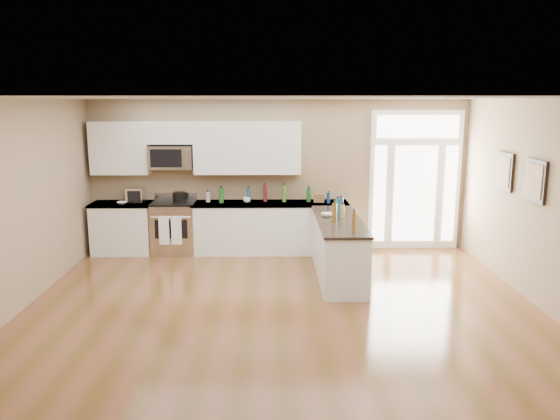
# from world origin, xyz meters

# --- Properties ---
(ground) EXTENTS (8.00, 8.00, 0.00)m
(ground) POSITION_xyz_m (0.00, 0.00, 0.00)
(ground) COLOR brown
(room_shell) EXTENTS (8.00, 8.00, 8.00)m
(room_shell) POSITION_xyz_m (0.00, 0.00, 1.71)
(room_shell) COLOR #917A5C
(room_shell) RESTS_ON ground
(back_cabinet_left) EXTENTS (1.10, 0.66, 0.94)m
(back_cabinet_left) POSITION_xyz_m (-2.87, 3.69, 0.44)
(back_cabinet_left) COLOR silver
(back_cabinet_left) RESTS_ON ground
(back_cabinet_right) EXTENTS (2.85, 0.66, 0.94)m
(back_cabinet_right) POSITION_xyz_m (-0.16, 3.69, 0.44)
(back_cabinet_right) COLOR silver
(back_cabinet_right) RESTS_ON ground
(peninsula_cabinet) EXTENTS (0.69, 2.32, 0.94)m
(peninsula_cabinet) POSITION_xyz_m (0.93, 2.24, 0.43)
(peninsula_cabinet) COLOR silver
(peninsula_cabinet) RESTS_ON ground
(upper_cabinet_left) EXTENTS (1.04, 0.33, 0.95)m
(upper_cabinet_left) POSITION_xyz_m (-2.88, 3.83, 1.93)
(upper_cabinet_left) COLOR silver
(upper_cabinet_left) RESTS_ON room_shell
(upper_cabinet_right) EXTENTS (1.94, 0.33, 0.95)m
(upper_cabinet_right) POSITION_xyz_m (-0.57, 3.83, 1.93)
(upper_cabinet_right) COLOR silver
(upper_cabinet_right) RESTS_ON room_shell
(upper_cabinet_short) EXTENTS (0.82, 0.33, 0.40)m
(upper_cabinet_short) POSITION_xyz_m (-1.95, 3.83, 2.20)
(upper_cabinet_short) COLOR silver
(upper_cabinet_short) RESTS_ON room_shell
(microwave) EXTENTS (0.78, 0.41, 0.42)m
(microwave) POSITION_xyz_m (-1.95, 3.80, 1.76)
(microwave) COLOR silver
(microwave) RESTS_ON room_shell
(entry_door) EXTENTS (1.70, 0.10, 2.60)m
(entry_door) POSITION_xyz_m (2.55, 3.95, 1.30)
(entry_door) COLOR white
(entry_door) RESTS_ON ground
(wall_art_near) EXTENTS (0.05, 0.58, 0.58)m
(wall_art_near) POSITION_xyz_m (3.47, 2.20, 1.70)
(wall_art_near) COLOR black
(wall_art_near) RESTS_ON room_shell
(wall_art_far) EXTENTS (0.05, 0.58, 0.58)m
(wall_art_far) POSITION_xyz_m (3.47, 1.20, 1.70)
(wall_art_far) COLOR black
(wall_art_far) RESTS_ON room_shell
(kitchen_range) EXTENTS (0.78, 0.69, 1.08)m
(kitchen_range) POSITION_xyz_m (-1.93, 3.69, 0.48)
(kitchen_range) COLOR silver
(kitchen_range) RESTS_ON ground
(stockpot) EXTENTS (0.31, 0.31, 0.18)m
(stockpot) POSITION_xyz_m (-1.83, 3.81, 1.04)
(stockpot) COLOR black
(stockpot) RESTS_ON kitchen_range
(toaster_oven) EXTENTS (0.32, 0.26, 0.26)m
(toaster_oven) POSITION_xyz_m (-2.63, 3.76, 1.07)
(toaster_oven) COLOR silver
(toaster_oven) RESTS_ON back_cabinet_left
(cardboard_box) EXTENTS (0.21, 0.16, 0.16)m
(cardboard_box) POSITION_xyz_m (0.74, 3.72, 1.02)
(cardboard_box) COLOR brown
(cardboard_box) RESTS_ON back_cabinet_right
(bowl_left) EXTENTS (0.21, 0.21, 0.04)m
(bowl_left) POSITION_xyz_m (-2.83, 3.58, 0.96)
(bowl_left) COLOR white
(bowl_left) RESTS_ON back_cabinet_left
(bowl_peninsula) EXTENTS (0.19, 0.19, 0.06)m
(bowl_peninsula) POSITION_xyz_m (0.76, 2.45, 0.97)
(bowl_peninsula) COLOR white
(bowl_peninsula) RESTS_ON peninsula_cabinet
(cup_counter) EXTENTS (0.13, 0.13, 0.10)m
(cup_counter) POSITION_xyz_m (-0.59, 3.70, 0.99)
(cup_counter) COLOR white
(cup_counter) RESTS_ON back_cabinet_right
(counter_bottles) EXTENTS (2.40, 2.45, 0.31)m
(counter_bottles) POSITION_xyz_m (0.21, 3.18, 1.07)
(counter_bottles) COLOR #19591E
(counter_bottles) RESTS_ON back_cabinet_right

